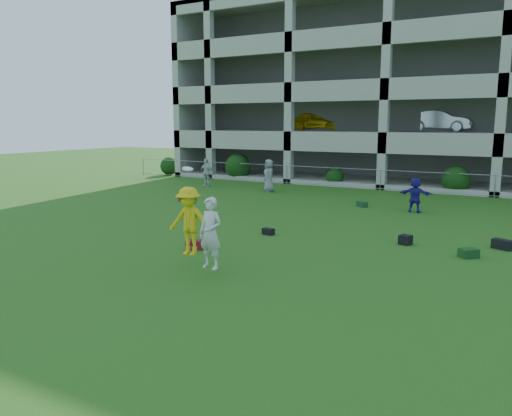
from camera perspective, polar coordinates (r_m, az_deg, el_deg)
The scene contains 15 objects.
ground at distance 12.86m, azimuth -9.76°, elevation -7.86°, with size 100.00×100.00×0.00m, color #235114.
bystander_b at distance 30.42m, azimuth -5.73°, elevation 4.06°, with size 1.01×0.42×1.72m, color silver.
bystander_c at distance 28.04m, azimuth 1.48°, elevation 3.72°, with size 0.89×0.58×1.82m, color gray.
bystander_d at distance 22.65m, azimuth 17.74°, elevation 1.43°, with size 1.41×0.45×1.52m, color #2A1F8F.
bag_red_a at distance 15.52m, azimuth -6.92°, elevation -4.18°, with size 0.55×0.30×0.28m, color #560E15.
bag_black_b at distance 17.38m, azimuth 1.42°, elevation -2.70°, with size 0.40×0.25×0.22m, color black.
bag_green_c at distance 15.73m, azimuth 23.13°, elevation -4.76°, with size 0.50×0.35×0.26m, color #133513.
crate_d at distance 16.69m, azimuth 16.71°, elevation -3.50°, with size 0.35×0.35×0.30m, color black.
bag_black_e at distance 17.17m, azimuth 26.36°, elevation -3.75°, with size 0.60×0.30×0.30m, color black.
bag_red_f at distance 25.01m, azimuth -8.31°, elevation 1.06°, with size 0.45×0.28×0.24m, color #601110.
bag_green_g at distance 23.56m, azimuth 12.02°, elevation 0.42°, with size 0.50×0.30×0.25m, color #133621.
frisbee_contest at distance 13.23m, azimuth -7.07°, elevation -1.83°, with size 2.00×1.12×2.55m.
parking_garage at distance 38.03m, azimuth 17.97°, elevation 12.55°, with size 30.00×14.00×12.00m.
fence at distance 29.68m, azimuth 14.03°, elevation 3.19°, with size 36.06×0.06×1.20m.
shrub_row at distance 29.42m, azimuth 23.13°, elevation 4.40°, with size 34.38×2.52×3.50m.
Camera 1 is at (7.81, -9.45, 3.86)m, focal length 35.00 mm.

